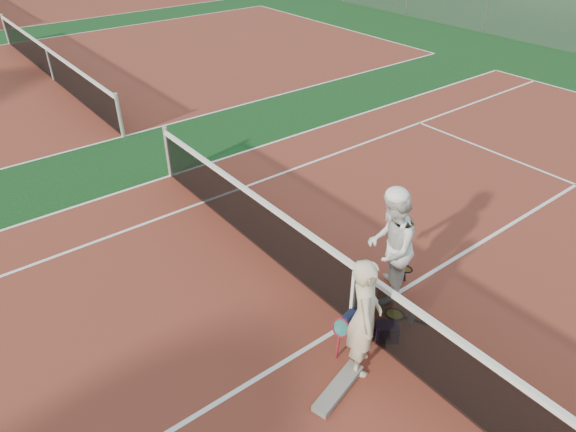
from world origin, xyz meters
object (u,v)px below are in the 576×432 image
Objects in this scene: player_b at (390,247)px; racket_black_held at (403,276)px; net_main at (353,295)px; sports_bag_navy at (356,320)px; sports_bag_purple at (387,332)px; racket_spare at (395,314)px; player_a at (364,317)px; racket_red at (340,337)px; water_bottle at (412,316)px.

racket_black_held is at bearing 129.74° from player_b.
sports_bag_navy is (-0.02, -0.13, -0.37)m from net_main.
player_b is 1.18m from sports_bag_purple.
racket_spare is at bearing -25.95° from net_main.
player_a reaches higher than sports_bag_purple.
net_main is 0.83m from racket_spare.
sports_bag_purple is at bearing -64.25° from sports_bag_navy.
player_a is at bearing -96.41° from racket_red.
racket_red is 0.73m from sports_bag_purple.
racket_black_held is at bearing 30.22° from sports_bag_purple.
player_a is 5.60× the size of water_bottle.
racket_red is at bearing -15.46° from player_b.
player_a is 0.94× the size of player_b.
net_main is at bearing 10.30° from racket_red.
racket_spare is at bearing 3.01° from racket_black_held.
player_b reaches higher than sports_bag_purple.
racket_black_held is 0.73m from water_bottle.
racket_red reaches higher than sports_bag_navy.
sports_bag_navy is at bearing -17.52° from player_b.
racket_black_held is at bearing 1.03° from net_main.
racket_red is (-0.52, -0.32, -0.21)m from net_main.
water_bottle reaches higher than sports_bag_purple.
net_main is 0.83m from player_a.
racket_spare is at bearing 27.82° from sports_bag_purple.
player_b is at bearing -52.96° from racket_spare.
net_main is 35.46× the size of sports_bag_purple.
player_a reaches higher than sports_bag_navy.
sports_bag_navy is 0.43m from sports_bag_purple.
racket_black_held is (1.61, 0.34, -0.03)m from racket_red.
player_b reaches higher than racket_red.
racket_black_held reaches higher than sports_bag_purple.
water_bottle is at bearing -40.07° from net_main.
racket_red reaches higher than water_bottle.
racket_red reaches higher than racket_black_held.
net_main is 6.13× the size of player_b.
player_a is 1.37m from racket_spare.
water_bottle is (1.09, 0.08, -0.69)m from player_a.
sports_bag_navy is 0.79m from water_bottle.
racket_red is 1.98× the size of water_bottle.
net_main reaches higher than sports_bag_purple.
racket_black_held is at bearing 7.58° from sports_bag_navy.
player_b is 5.97× the size of water_bottle.
sports_bag_purple is 0.48m from water_bottle.
sports_bag_navy is at bearing -0.07° from racket_red.
sports_bag_purple is (-0.63, -0.63, -0.77)m from player_b.
racket_red is 1.64× the size of sports_bag_navy.
sports_bag_navy is at bearing -100.91° from net_main.
racket_spare is 1.65× the size of sports_bag_navy.
water_bottle is at bearing -2.81° from sports_bag_purple.
water_bottle is (-0.44, -0.56, -0.12)m from racket_black_held.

